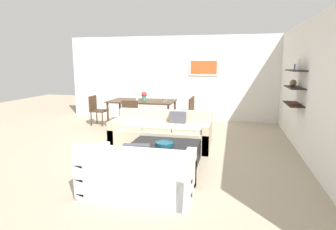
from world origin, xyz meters
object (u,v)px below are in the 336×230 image
at_px(loveseat_white, 138,174).
at_px(decorative_bowl, 164,144).
at_px(centerpiece_vase, 144,96).
at_px(sofa_beige, 162,134).
at_px(dining_chair_foot, 131,114).
at_px(dining_chair_right_far, 189,109).
at_px(wine_glass_foot, 137,99).
at_px(dining_chair_right_near, 186,112).
at_px(coffee_table, 163,155).
at_px(dining_chair_left_near, 96,108).
at_px(wine_glass_right_far, 166,97).
at_px(dining_table, 142,103).
at_px(wine_glass_right_near, 164,98).

xyz_separation_m(loveseat_white, decorative_bowl, (0.10, 1.17, 0.13)).
bearing_deg(centerpiece_vase, sofa_beige, -62.52).
distance_m(decorative_bowl, dining_chair_foot, 2.67).
relative_size(dining_chair_right_far, wine_glass_foot, 6.38).
bearing_deg(dining_chair_right_near, decorative_bowl, -88.42).
distance_m(loveseat_white, centerpiece_vase, 4.57).
xyz_separation_m(sofa_beige, wine_glass_foot, (-1.10, 1.53, 0.56)).
height_order(loveseat_white, coffee_table, loveseat_white).
height_order(loveseat_white, dining_chair_right_far, dining_chair_right_far).
relative_size(loveseat_white, centerpiece_vase, 5.89).
bearing_deg(dining_chair_right_near, dining_chair_right_far, 90.00).
relative_size(coffee_table, wine_glass_foot, 9.12).
distance_m(sofa_beige, dining_chair_left_near, 3.04).
relative_size(dining_chair_left_near, wine_glass_foot, 6.38).
bearing_deg(sofa_beige, dining_chair_foot, 136.01).
relative_size(dining_chair_foot, dining_chair_left_near, 1.00).
bearing_deg(wine_glass_right_far, dining_chair_foot, -123.85).
relative_size(sofa_beige, dining_chair_right_near, 2.49).
relative_size(dining_table, wine_glass_right_far, 11.19).
bearing_deg(dining_table, wine_glass_right_far, 10.27).
xyz_separation_m(wine_glass_right_near, wine_glass_foot, (-0.70, -0.33, -0.02)).
height_order(wine_glass_right_near, wine_glass_right_far, wine_glass_right_far).
bearing_deg(dining_chair_left_near, decorative_bowl, -46.14).
distance_m(sofa_beige, decorative_bowl, 1.24).
xyz_separation_m(dining_chair_left_near, wine_glass_foot, (1.37, -0.22, 0.34)).
height_order(wine_glass_foot, centerpiece_vase, centerpiece_vase).
bearing_deg(wine_glass_right_far, dining_table, -169.73).
height_order(coffee_table, wine_glass_right_near, wine_glass_right_near).
relative_size(sofa_beige, loveseat_white, 1.41).
height_order(loveseat_white, dining_chair_left_near, dining_chair_left_near).
height_order(decorative_bowl, wine_glass_right_far, wine_glass_right_far).
relative_size(loveseat_white, decorative_bowl, 4.77).
bearing_deg(coffee_table, dining_chair_foot, 122.96).
bearing_deg(dining_chair_foot, dining_chair_right_near, 26.78).
distance_m(dining_chair_right_far, centerpiece_vase, 1.38).
distance_m(sofa_beige, dining_chair_foot, 1.55).
bearing_deg(sofa_beige, dining_chair_right_far, 83.15).
relative_size(wine_glass_right_near, wine_glass_foot, 1.20).
distance_m(loveseat_white, wine_glass_right_far, 4.54).
xyz_separation_m(sofa_beige, dining_chair_right_near, (0.27, 1.75, 0.21)).
xyz_separation_m(coffee_table, wine_glass_foot, (-1.42, 2.65, 0.66)).
relative_size(dining_chair_foot, wine_glass_foot, 6.38).
bearing_deg(dining_chair_right_near, wine_glass_foot, -170.71).
relative_size(dining_chair_foot, dining_chair_right_near, 1.00).
bearing_deg(sofa_beige, wine_glass_right_far, 100.63).
xyz_separation_m(dining_chair_foot, wine_glass_right_far, (0.70, 1.05, 0.36)).
bearing_deg(dining_chair_right_near, dining_table, 170.36).
xyz_separation_m(loveseat_white, wine_glass_right_near, (-0.64, 4.20, 0.58)).
height_order(decorative_bowl, dining_chair_foot, dining_chair_foot).
bearing_deg(dining_chair_right_far, coffee_table, -89.16).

